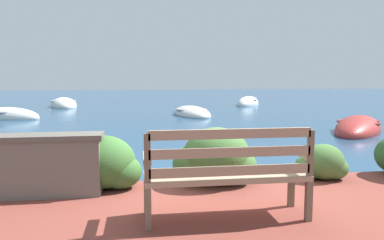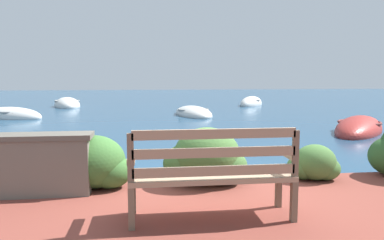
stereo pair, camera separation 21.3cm
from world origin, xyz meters
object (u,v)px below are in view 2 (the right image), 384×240
object	(u,v)px
park_bench	(212,171)
rowboat_mid	(10,117)
rowboat_far	(193,114)
rowboat_outer	(251,104)
rowboat_nearest	(359,130)
rowboat_distant	(67,105)

from	to	relation	value
park_bench	rowboat_mid	size ratio (longest dim) A/B	0.56
park_bench	rowboat_far	distance (m)	12.01
rowboat_mid	rowboat_outer	xyz separation A→B (m)	(11.13, 5.08, 0.01)
rowboat_nearest	rowboat_distant	distance (m)	14.71
park_bench	rowboat_distant	world-z (taller)	park_bench
park_bench	rowboat_mid	world-z (taller)	park_bench
rowboat_outer	rowboat_nearest	bearing A→B (deg)	36.38
rowboat_far	rowboat_distant	size ratio (longest dim) A/B	1.03
rowboat_nearest	rowboat_mid	world-z (taller)	rowboat_nearest
rowboat_distant	rowboat_outer	bearing A→B (deg)	72.40
rowboat_nearest	park_bench	bearing A→B (deg)	179.29
rowboat_nearest	rowboat_outer	bearing A→B (deg)	41.08
rowboat_far	park_bench	bearing A→B (deg)	-17.18
rowboat_outer	rowboat_distant	distance (m)	10.04
rowboat_distant	park_bench	bearing A→B (deg)	-0.35
park_bench	rowboat_far	bearing A→B (deg)	75.92
park_bench	rowboat_mid	distance (m)	13.11
park_bench	rowboat_far	size ratio (longest dim) A/B	0.52
rowboat_mid	rowboat_outer	world-z (taller)	rowboat_outer
rowboat_mid	rowboat_distant	distance (m)	5.49
rowboat_nearest	rowboat_outer	distance (m)	10.16
park_bench	rowboat_outer	world-z (taller)	park_bench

